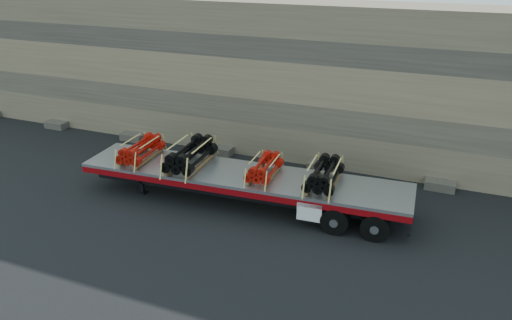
{
  "coord_description": "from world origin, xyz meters",
  "views": [
    {
      "loc": [
        7.01,
        -15.17,
        9.09
      ],
      "look_at": [
        0.27,
        1.24,
        1.56
      ],
      "focal_mm": 35.0,
      "sensor_mm": 36.0,
      "label": 1
    }
  ],
  "objects": [
    {
      "name": "bundle_front",
      "position": [
        -4.32,
        0.25,
        1.64
      ],
      "size": [
        1.18,
        2.18,
        0.75
      ],
      "primitive_type": null,
      "rotation": [
        0.0,
        0.0,
        0.06
      ],
      "color": "#B11209",
      "rests_on": "trailer"
    },
    {
      "name": "ground",
      "position": [
        0.0,
        0.0,
        0.0
      ],
      "size": [
        120.0,
        120.0,
        0.0
      ],
      "primitive_type": "plane",
      "color": "black",
      "rests_on": "ground"
    },
    {
      "name": "rock_wall",
      "position": [
        0.0,
        6.5,
        3.5
      ],
      "size": [
        44.0,
        3.0,
        7.0
      ],
      "primitive_type": "cube",
      "color": "#7A6B54",
      "rests_on": "ground"
    },
    {
      "name": "bundle_midfront",
      "position": [
        -2.14,
        0.38,
        1.71
      ],
      "size": [
        1.41,
        2.59,
        0.89
      ],
      "primitive_type": null,
      "rotation": [
        0.0,
        0.0,
        0.06
      ],
      "color": "black",
      "rests_on": "trailer"
    },
    {
      "name": "bundle_midrear",
      "position": [
        0.89,
        0.56,
        1.6
      ],
      "size": [
        1.07,
        1.96,
        0.68
      ],
      "primitive_type": null,
      "rotation": [
        0.0,
        0.0,
        0.06
      ],
      "color": "#B11209",
      "rests_on": "trailer"
    },
    {
      "name": "bundle_rear",
      "position": [
        3.12,
        0.69,
        1.65
      ],
      "size": [
        1.23,
        2.27,
        0.78
      ],
      "primitive_type": null,
      "rotation": [
        0.0,
        0.0,
        0.06
      ],
      "color": "black",
      "rests_on": "trailer"
    },
    {
      "name": "trailer",
      "position": [
        -0.01,
        0.5,
        0.63
      ],
      "size": [
        12.75,
        3.17,
        1.26
      ],
      "primitive_type": null,
      "rotation": [
        0.0,
        0.0,
        0.06
      ],
      "color": "#AFB2B7",
      "rests_on": "ground"
    }
  ]
}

